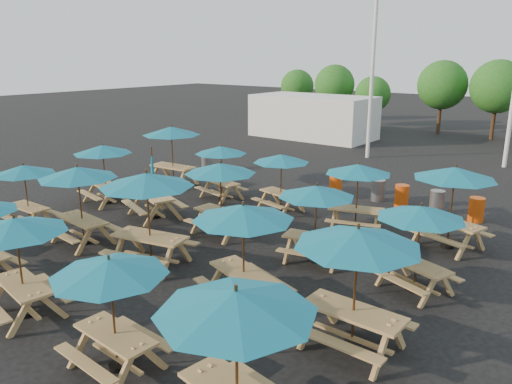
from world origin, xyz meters
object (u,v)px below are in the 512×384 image
Objects in this scene: picnic_unit_11 at (281,161)px; waste_bin_0 at (207,161)px; waste_bin_5 at (476,210)px; picnic_unit_14 at (316,195)px; picnic_unit_16 at (236,310)px; picnic_unit_6 at (154,189)px; picnic_unit_12 at (110,273)px; picnic_unit_8 at (15,230)px; waste_bin_1 at (336,185)px; picnic_unit_13 at (243,218)px; picnic_unit_17 at (357,244)px; picnic_unit_5 at (78,177)px; picnic_unit_7 at (221,153)px; picnic_unit_19 at (455,177)px; picnic_unit_3 at (171,134)px; picnic_unit_18 at (420,217)px; picnic_unit_10 at (220,172)px; waste_bin_4 at (437,202)px; picnic_unit_1 at (24,173)px; waste_bin_3 at (402,196)px; picnic_unit_15 at (358,172)px; waste_bin_2 at (378,190)px; picnic_unit_2 at (103,152)px; picnic_unit_9 at (147,185)px.

waste_bin_0 is at bearing 167.37° from picnic_unit_11.
picnic_unit_11 is at bearing -151.97° from waste_bin_5.
picnic_unit_14 is 0.94× the size of picnic_unit_16.
picnic_unit_12 is at bearing -25.82° from picnic_unit_6.
waste_bin_1 is (0.56, 12.59, -1.54)m from picnic_unit_8.
picnic_unit_13 is 2.78m from picnic_unit_17.
picnic_unit_5 is 1.04× the size of picnic_unit_7.
picnic_unit_12 is 2.61× the size of waste_bin_1.
picnic_unit_17 is at bearing 35.75° from picnic_unit_8.
picnic_unit_16 is 0.91× the size of picnic_unit_19.
picnic_unit_3 is 0.91× the size of picnic_unit_19.
picnic_unit_11 is 0.92× the size of picnic_unit_18.
waste_bin_4 is (4.59, 6.35, -1.60)m from picnic_unit_10.
picnic_unit_8 is 0.86× the size of picnic_unit_13.
picnic_unit_8 is 12.69m from waste_bin_1.
picnic_unit_19 is 3.80m from waste_bin_4.
picnic_unit_14 is 6.63m from waste_bin_4.
picnic_unit_7 is 0.98× the size of picnic_unit_11.
picnic_unit_1 is 8.49m from picnic_unit_11.
waste_bin_4 is (10.07, 9.64, -1.40)m from picnic_unit_1.
waste_bin_3 is (-0.13, 9.39, -1.64)m from picnic_unit_13.
picnic_unit_3 reaches higher than picnic_unit_13.
picnic_unit_8 is 0.99× the size of picnic_unit_14.
picnic_unit_5 is 1.04× the size of picnic_unit_10.
picnic_unit_8 is 0.92× the size of picnic_unit_15.
picnic_unit_6 reaches higher than picnic_unit_10.
picnic_unit_19 reaches higher than waste_bin_2.
waste_bin_3 is at bearing 2.40° from waste_bin_1.
picnic_unit_8 reaches higher than picnic_unit_18.
picnic_unit_8 is at bearing -30.23° from picnic_unit_1.
picnic_unit_11 is at bearing 172.12° from picnic_unit_18.
picnic_unit_2 is at bearing -122.30° from picnic_unit_7.
picnic_unit_13 is at bearing -105.15° from waste_bin_5.
picnic_unit_13 reaches higher than picnic_unit_18.
picnic_unit_18 is at bearing -26.55° from waste_bin_0.
waste_bin_2 is 1.00× the size of waste_bin_3.
picnic_unit_7 is 4.02m from picnic_unit_10.
picnic_unit_19 reaches higher than picnic_unit_7.
picnic_unit_13 is 4.11m from picnic_unit_18.
picnic_unit_16 reaches higher than picnic_unit_2.
picnic_unit_12 is 12.85m from waste_bin_4.
waste_bin_3 is at bearing 57.89° from picnic_unit_11.
picnic_unit_13 reaches higher than waste_bin_3.
picnic_unit_3 is 11.12m from picnic_unit_13.
picnic_unit_13 is 3.42× the size of waste_bin_2.
waste_bin_2 and waste_bin_3 have the same top height.
picnic_unit_9 reaches higher than waste_bin_2.
picnic_unit_19 reaches higher than waste_bin_5.
picnic_unit_15 is 1.01× the size of picnic_unit_18.
waste_bin_4 is (4.00, 0.14, 0.00)m from waste_bin_1.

